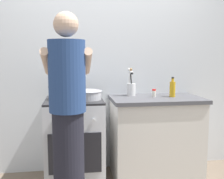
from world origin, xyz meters
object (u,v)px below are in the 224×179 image
object	(u,v)px
stove_range	(75,141)
spice_bottle	(154,93)
oil_bottle	(172,89)
mixing_bowl	(87,95)
person	(68,116)
utensil_crock	(131,87)
pot	(60,93)

from	to	relation	value
stove_range	spice_bottle	size ratio (longest dim) A/B	10.26
spice_bottle	oil_bottle	distance (m)	0.21
mixing_bowl	oil_bottle	bearing A→B (deg)	2.71
spice_bottle	person	xyz separation A→B (m)	(-0.94, -0.64, -0.08)
mixing_bowl	utensil_crock	xyz separation A→B (m)	(0.51, 0.20, 0.05)
oil_bottle	person	bearing A→B (deg)	-151.45
pot	spice_bottle	distance (m)	1.02
stove_range	utensil_crock	distance (m)	0.87
pot	utensil_crock	bearing A→B (deg)	10.55
stove_range	person	world-z (taller)	person
stove_range	mixing_bowl	size ratio (longest dim) A/B	2.97
stove_range	utensil_crock	world-z (taller)	utensil_crock
utensil_crock	person	distance (m)	1.06
mixing_bowl	stove_range	bearing A→B (deg)	166.90
stove_range	spice_bottle	world-z (taller)	spice_bottle
mixing_bowl	spice_bottle	xyz separation A→B (m)	(0.74, 0.07, -0.01)
stove_range	person	distance (m)	0.74
spice_bottle	person	size ratio (longest dim) A/B	0.05
pot	mixing_bowl	size ratio (longest dim) A/B	0.82
spice_bottle	oil_bottle	xyz separation A→B (m)	(0.20, -0.02, 0.05)
spice_bottle	pot	bearing A→B (deg)	-179.01
mixing_bowl	pot	bearing A→B (deg)	169.79
stove_range	spice_bottle	bearing A→B (deg)	2.30
mixing_bowl	utensil_crock	distance (m)	0.55
spice_bottle	utensil_crock	bearing A→B (deg)	150.87
mixing_bowl	person	distance (m)	0.62
pot	utensil_crock	size ratio (longest dim) A/B	0.78
person	oil_bottle	bearing A→B (deg)	28.55
stove_range	pot	distance (m)	0.54
mixing_bowl	spice_bottle	size ratio (longest dim) A/B	3.46
stove_range	oil_bottle	world-z (taller)	oil_bottle
spice_bottle	oil_bottle	bearing A→B (deg)	-6.49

